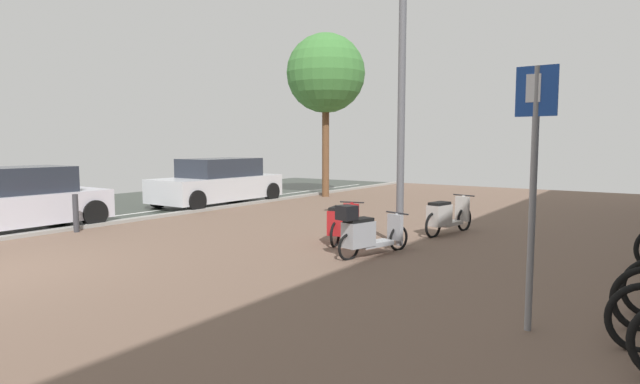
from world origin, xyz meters
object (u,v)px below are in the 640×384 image
(scooter_mid, at_px, (446,216))
(lamp_post, at_px, (402,85))
(scooter_near, at_px, (365,232))
(parked_car_near, at_px, (5,202))
(parking_sign, at_px, (534,171))
(scooter_far, at_px, (342,223))
(bollard_far, at_px, (76,213))
(parked_car_far, at_px, (218,183))
(street_tree, at_px, (326,74))

(scooter_mid, xyz_separation_m, lamp_post, (-0.31, -1.60, 2.63))
(scooter_near, relative_size, parked_car_near, 0.39)
(scooter_mid, xyz_separation_m, parking_sign, (2.78, -4.95, 1.27))
(scooter_mid, height_order, scooter_far, scooter_mid)
(parking_sign, height_order, bollard_far, parking_sign)
(parking_sign, distance_m, lamp_post, 4.75)
(parking_sign, bearing_deg, parked_car_far, 150.43)
(lamp_post, relative_size, bollard_far, 6.48)
(parked_car_near, height_order, street_tree, street_tree)
(scooter_far, xyz_separation_m, lamp_post, (1.05, 0.41, 2.63))
(scooter_mid, distance_m, street_tree, 9.21)
(bollard_far, bearing_deg, lamp_post, 22.68)
(scooter_mid, xyz_separation_m, scooter_far, (-1.35, -2.02, -0.00))
(scooter_near, distance_m, scooter_mid, 2.87)
(parked_car_near, relative_size, parked_car_far, 0.98)
(bollard_far, bearing_deg, parked_car_far, 102.73)
(parked_car_far, relative_size, lamp_post, 0.81)
(lamp_post, bearing_deg, scooter_near, -92.35)
(scooter_far, xyz_separation_m, parked_car_far, (-6.69, 3.21, 0.30))
(scooter_near, relative_size, scooter_mid, 0.95)
(scooter_mid, height_order, street_tree, street_tree)
(street_tree, bearing_deg, parking_sign, -47.20)
(parked_car_far, height_order, parking_sign, parking_sign)
(scooter_far, relative_size, bollard_far, 1.95)
(scooter_mid, relative_size, scooter_far, 1.08)
(parked_car_far, xyz_separation_m, parking_sign, (10.82, -6.14, 0.97))
(parking_sign, distance_m, bollard_far, 9.68)
(street_tree, bearing_deg, parked_car_far, -111.25)
(lamp_post, bearing_deg, bollard_far, -157.32)
(scooter_mid, distance_m, scooter_far, 2.43)
(scooter_near, bearing_deg, parking_sign, -33.80)
(scooter_mid, relative_size, parked_car_near, 0.41)
(lamp_post, height_order, street_tree, street_tree)
(street_tree, bearing_deg, scooter_near, -52.18)
(parking_sign, bearing_deg, parked_car_near, -178.54)
(scooter_mid, distance_m, lamp_post, 3.09)
(parked_car_near, height_order, parking_sign, parking_sign)
(scooter_near, bearing_deg, bollard_far, -167.16)
(scooter_near, height_order, parked_car_near, parked_car_near)
(parked_car_far, height_order, street_tree, street_tree)
(scooter_mid, height_order, parked_car_far, parked_car_far)
(street_tree, bearing_deg, scooter_far, -53.99)
(bollard_far, bearing_deg, street_tree, 88.33)
(scooter_far, xyz_separation_m, street_tree, (-5.17, 7.11, 4.04))
(scooter_far, height_order, street_tree, street_tree)
(parked_car_near, bearing_deg, parked_car_far, 90.31)
(parked_car_near, relative_size, street_tree, 0.73)
(scooter_near, distance_m, parked_car_far, 8.69)
(scooter_near, relative_size, parked_car_far, 0.38)
(parked_car_far, xyz_separation_m, lamp_post, (7.74, -2.80, 2.33))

